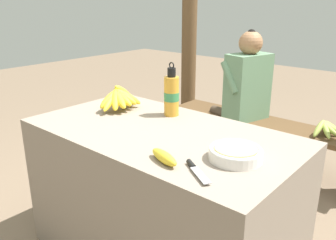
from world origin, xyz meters
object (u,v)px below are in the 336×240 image
(banana_bunch_ripe, at_px, (120,98))
(wooden_bench, at_px, (264,129))
(water_bottle, at_px, (171,95))
(loose_banana_front, at_px, (164,157))
(serving_bowl, at_px, (236,153))
(banana_bunch_green, at_px, (326,127))
(seated_vendor, at_px, (243,90))
(support_post_near, at_px, (190,10))
(knife, at_px, (195,168))

(banana_bunch_ripe, height_order, wooden_bench, banana_bunch_ripe)
(water_bottle, bearing_deg, loose_banana_front, -52.40)
(serving_bowl, xyz_separation_m, wooden_bench, (-0.53, 1.38, -0.42))
(serving_bowl, relative_size, wooden_bench, 0.13)
(water_bottle, bearing_deg, banana_bunch_green, 66.19)
(banana_bunch_ripe, relative_size, seated_vendor, 0.27)
(loose_banana_front, xyz_separation_m, support_post_near, (-1.36, 1.92, 0.47))
(knife, xyz_separation_m, banana_bunch_green, (0.00, 1.56, -0.27))
(wooden_bench, height_order, seated_vendor, seated_vendor)
(wooden_bench, bearing_deg, seated_vendor, -174.11)
(knife, bearing_deg, support_post_near, 160.09)
(support_post_near, bearing_deg, knife, -51.80)
(serving_bowl, height_order, wooden_bench, serving_bowl)
(support_post_near, bearing_deg, water_bottle, -55.38)
(banana_bunch_ripe, distance_m, wooden_bench, 1.34)
(serving_bowl, xyz_separation_m, loose_banana_front, (-0.20, -0.20, -0.01))
(water_bottle, xyz_separation_m, knife, (0.49, -0.45, -0.10))
(water_bottle, xyz_separation_m, support_post_near, (-1.00, 1.45, 0.38))
(banana_bunch_ripe, distance_m, serving_bowl, 0.86)
(serving_bowl, distance_m, seated_vendor, 1.54)
(serving_bowl, relative_size, knife, 1.25)
(seated_vendor, distance_m, banana_bunch_green, 0.68)
(seated_vendor, relative_size, support_post_near, 0.46)
(banana_bunch_ripe, distance_m, water_bottle, 0.31)
(loose_banana_front, relative_size, support_post_near, 0.07)
(water_bottle, height_order, wooden_bench, water_bottle)
(wooden_bench, bearing_deg, knife, -73.36)
(loose_banana_front, distance_m, banana_bunch_green, 1.61)
(banana_bunch_green, bearing_deg, loose_banana_front, -94.80)
(knife, height_order, wooden_bench, knife)
(knife, relative_size, support_post_near, 0.07)
(banana_bunch_ripe, bearing_deg, banana_bunch_green, 57.55)
(loose_banana_front, relative_size, seated_vendor, 0.15)
(banana_bunch_ripe, relative_size, water_bottle, 1.03)
(water_bottle, relative_size, support_post_near, 0.12)
(knife, bearing_deg, loose_banana_front, -139.78)
(serving_bowl, height_order, support_post_near, support_post_near)
(support_post_near, bearing_deg, loose_banana_front, -54.63)
(banana_bunch_ripe, relative_size, support_post_near, 0.12)
(wooden_bench, bearing_deg, support_post_near, 161.71)
(water_bottle, bearing_deg, wooden_bench, 88.65)
(wooden_bench, xyz_separation_m, seated_vendor, (-0.20, -0.02, 0.29))
(banana_bunch_green, bearing_deg, wooden_bench, -179.41)
(banana_bunch_ripe, bearing_deg, water_bottle, 21.27)
(loose_banana_front, bearing_deg, serving_bowl, 45.96)
(serving_bowl, distance_m, wooden_bench, 1.53)
(knife, xyz_separation_m, seated_vendor, (-0.66, 1.54, -0.11))
(water_bottle, distance_m, loose_banana_front, 0.60)
(seated_vendor, bearing_deg, knife, 128.80)
(serving_bowl, height_order, seated_vendor, seated_vendor)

